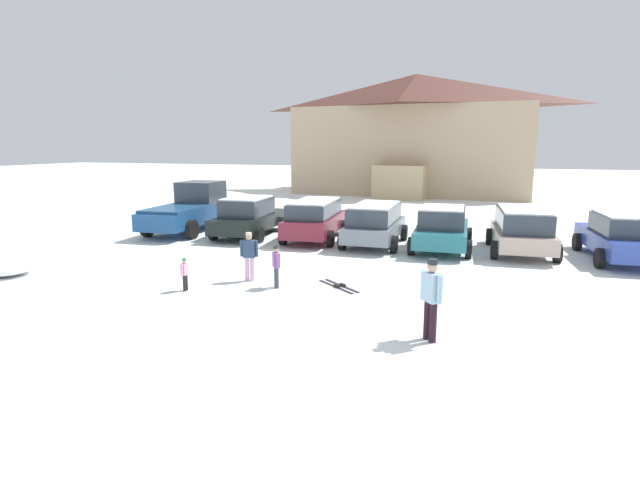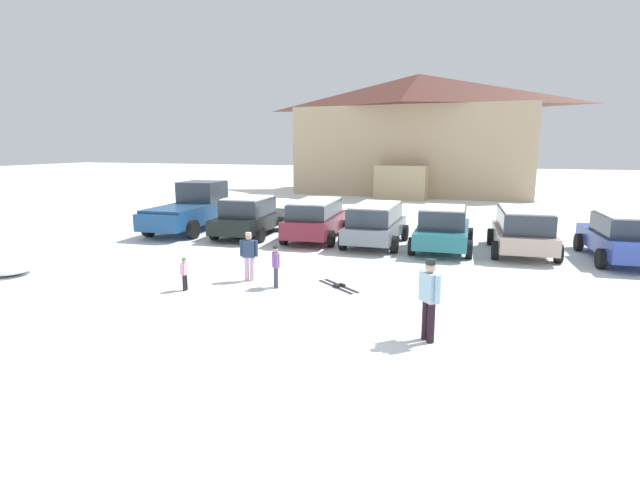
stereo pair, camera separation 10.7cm
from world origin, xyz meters
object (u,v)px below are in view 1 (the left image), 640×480
object	(u,v)px
parked_grey_wagon	(375,223)
skier_child_in_pink_snowsuit	(185,272)
parked_teal_hatchback	(442,228)
pickup_truck	(192,209)
pair_of_skis	(339,286)
parked_maroon_van	(315,218)
parked_black_sedan	(249,216)
skier_child_in_purple_jacket	(276,264)
ski_lodge	(415,134)
parked_blue_hatchback	(621,237)
skier_adult_in_blue_parka	(431,295)
plowed_snow_pile	(0,267)
skier_teen_in_navy_coat	(249,254)
parked_beige_suv	(522,229)

from	to	relation	value
parked_grey_wagon	skier_child_in_pink_snowsuit	size ratio (longest dim) A/B	4.68
parked_teal_hatchback	pickup_truck	size ratio (longest dim) A/B	0.75
skier_child_in_pink_snowsuit	pair_of_skis	xyz separation A→B (m)	(3.79, 1.65, -0.48)
parked_maroon_van	parked_teal_hatchback	size ratio (longest dim) A/B	1.01
pickup_truck	parked_maroon_van	bearing A→B (deg)	-4.03
parked_black_sedan	parked_maroon_van	size ratio (longest dim) A/B	1.04
pickup_truck	skier_child_in_purple_jacket	bearing A→B (deg)	-45.22
parked_black_sedan	ski_lodge	bearing A→B (deg)	79.94
parked_blue_hatchback	skier_child_in_pink_snowsuit	xyz separation A→B (m)	(-11.85, -7.66, -0.31)
parked_black_sedan	pickup_truck	distance (m)	3.10
parked_grey_wagon	skier_adult_in_blue_parka	distance (m)	9.65
ski_lodge	plowed_snow_pile	xyz separation A→B (m)	(-8.02, -30.10, -4.43)
skier_child_in_pink_snowsuit	plowed_snow_pile	size ratio (longest dim) A/B	0.45
parked_black_sedan	parked_maroon_van	world-z (taller)	parked_black_sedan
plowed_snow_pile	ski_lodge	bearing A→B (deg)	75.08
pair_of_skis	pickup_truck	bearing A→B (deg)	142.83
skier_child_in_pink_snowsuit	parked_teal_hatchback	bearing A→B (deg)	51.82
pickup_truck	skier_teen_in_navy_coat	xyz separation A→B (m)	(6.31, -6.97, -0.20)
parked_teal_hatchback	pickup_truck	xyz separation A→B (m)	(-11.14, 0.76, 0.18)
parked_maroon_van	pickup_truck	world-z (taller)	pickup_truck
parked_black_sedan	skier_teen_in_navy_coat	world-z (taller)	parked_black_sedan
parked_beige_suv	skier_teen_in_navy_coat	distance (m)	9.96
parked_maroon_van	parked_blue_hatchback	size ratio (longest dim) A/B	0.97
pickup_truck	plowed_snow_pile	xyz separation A→B (m)	(-1.09, -8.72, -0.74)
pickup_truck	skier_child_in_purple_jacket	size ratio (longest dim) A/B	5.06
parked_maroon_van	skier_child_in_pink_snowsuit	bearing A→B (deg)	-96.55
skier_child_in_purple_jacket	plowed_snow_pile	xyz separation A→B (m)	(-8.40, -1.35, -0.41)
parked_maroon_van	skier_child_in_pink_snowsuit	size ratio (longest dim) A/B	4.99
skier_teen_in_navy_coat	parked_black_sedan	bearing A→B (deg)	116.52
parked_grey_wagon	parked_teal_hatchback	bearing A→B (deg)	-0.78
parked_black_sedan	parked_teal_hatchback	xyz separation A→B (m)	(8.07, -0.29, -0.03)
ski_lodge	skier_child_in_pink_snowsuit	xyz separation A→B (m)	(-1.82, -29.79, -4.18)
pickup_truck	parked_beige_suv	bearing A→B (deg)	-2.13
pickup_truck	skier_child_in_pink_snowsuit	world-z (taller)	pickup_truck
ski_lodge	pickup_truck	distance (m)	22.78
pickup_truck	skier_adult_in_blue_parka	bearing A→B (deg)	-40.13
ski_lodge	parked_beige_suv	distance (m)	23.29
skier_child_in_pink_snowsuit	parked_maroon_van	bearing A→B (deg)	83.45
parked_grey_wagon	parked_maroon_van	bearing A→B (deg)	173.36
parked_blue_hatchback	skier_teen_in_navy_coat	size ratio (longest dim) A/B	3.27
parked_maroon_van	parked_blue_hatchback	xyz separation A→B (m)	(10.93, -0.32, -0.07)
parked_grey_wagon	plowed_snow_pile	world-z (taller)	parked_grey_wagon
ski_lodge	parked_teal_hatchback	distance (m)	22.87
skier_child_in_purple_jacket	plowed_snow_pile	size ratio (longest dim) A/B	0.58
pair_of_skis	plowed_snow_pile	distance (m)	10.19
parked_maroon_van	skier_adult_in_blue_parka	bearing A→B (deg)	-59.04
parked_teal_hatchback	skier_teen_in_navy_coat	bearing A→B (deg)	-127.86
ski_lodge	plowed_snow_pile	distance (m)	31.47
parked_maroon_van	skier_child_in_pink_snowsuit	distance (m)	8.05
pickup_truck	plowed_snow_pile	size ratio (longest dim) A/B	2.96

